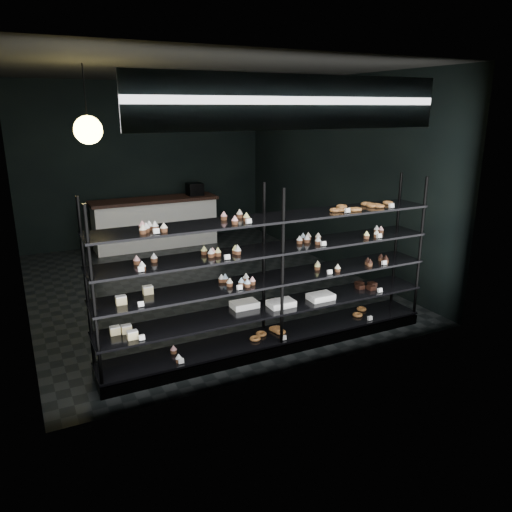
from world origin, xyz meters
The scene contains 5 objects.
room centered at (0.00, 0.00, 1.60)m, with size 5.01×6.01×3.20m.
display_shelf centered at (-0.02, -2.45, 0.63)m, with size 4.00×0.50×1.91m.
signage centered at (0.00, -2.93, 2.75)m, with size 3.30×0.05×0.50m.
pendant_lamp centered at (-1.60, -0.89, 2.45)m, with size 0.33×0.33×0.89m.
service_counter centered at (0.03, 2.50, 0.50)m, with size 2.49×0.65×1.23m.
Camera 1 is at (-2.51, -7.11, 2.70)m, focal length 35.00 mm.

